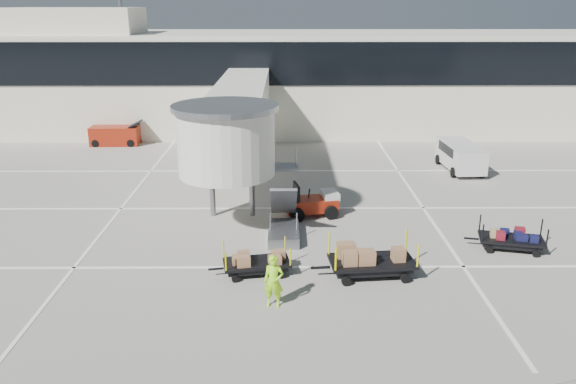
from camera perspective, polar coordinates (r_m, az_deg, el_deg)
name	(u,v)px	position (r m, az deg, el deg)	size (l,w,h in m)	color
ground	(321,291)	(21.49, 3.35, -9.99)	(140.00, 140.00, 0.00)	#BAB4A7
lane_markings	(297,206)	(29.98, 0.96, -1.43)	(40.00, 30.00, 0.02)	white
terminal	(296,79)	(49.17, 0.81, 11.37)	(64.00, 12.11, 15.20)	silver
jet_bridge	(238,116)	(31.77, -5.14, 7.65)	(5.70, 20.40, 6.03)	silver
baggage_tug	(312,204)	(28.51, 2.50, -1.19)	(2.86, 2.14, 1.74)	maroon
suitcase_cart	(510,239)	(26.47, 21.60, -4.49)	(3.41, 1.92, 1.31)	black
box_cart_near	(370,261)	(22.52, 8.30, -6.91)	(4.15, 1.96, 1.60)	black
box_cart_far	(259,263)	(22.56, -2.94, -7.17)	(3.31, 1.75, 1.27)	black
ground_worker	(274,281)	(20.03, -1.47, -9.06)	(0.71, 0.47, 1.95)	#97EC18
minivan	(460,154)	(37.97, 17.06, 3.70)	(2.23, 4.70, 1.75)	silver
belt_loader	(115,136)	(44.99, -17.13, 5.48)	(3.88, 1.62, 1.86)	maroon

